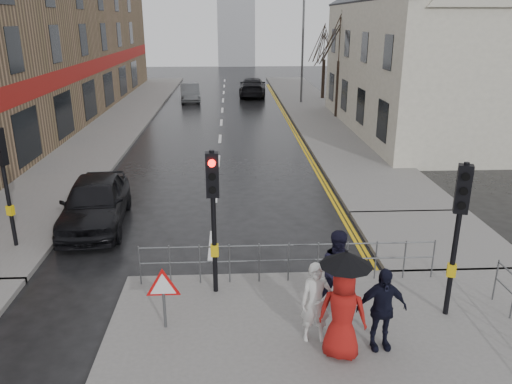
{
  "coord_description": "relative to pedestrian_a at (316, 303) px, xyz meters",
  "views": [
    {
      "loc": [
        0.63,
        -10.13,
        6.18
      ],
      "look_at": [
        1.29,
        3.02,
        1.6
      ],
      "focal_mm": 35.0,
      "sensor_mm": 36.0,
      "label": 1
    }
  ],
  "objects": [
    {
      "name": "ground",
      "position": [
        -2.21,
        1.77,
        -0.97
      ],
      "size": [
        120.0,
        120.0,
        0.0
      ],
      "primitive_type": "plane",
      "color": "black",
      "rests_on": "ground"
    },
    {
      "name": "left_pavement",
      "position": [
        -8.71,
        24.77,
        -0.9
      ],
      "size": [
        4.0,
        44.0,
        0.14
      ],
      "primitive_type": "cube",
      "color": "#605E5B",
      "rests_on": "ground"
    },
    {
      "name": "right_pavement",
      "position": [
        4.29,
        26.77,
        -0.9
      ],
      "size": [
        4.0,
        40.0,
        0.14
      ],
      "primitive_type": "cube",
      "color": "#605E5B",
      "rests_on": "ground"
    },
    {
      "name": "pavement_bridge_right",
      "position": [
        4.29,
        4.77,
        -0.9
      ],
      "size": [
        4.0,
        4.2,
        0.14
      ],
      "primitive_type": "cube",
      "color": "#605E5B",
      "rests_on": "ground"
    },
    {
      "name": "building_left_terrace",
      "position": [
        -14.21,
        23.77,
        4.03
      ],
      "size": [
        8.0,
        42.0,
        10.0
      ],
      "primitive_type": "cube",
      "color": "#84674C",
      "rests_on": "ground"
    },
    {
      "name": "building_right_cream",
      "position": [
        9.79,
        19.77,
        3.81
      ],
      "size": [
        9.0,
        16.4,
        10.1
      ],
      "color": "beige",
      "rests_on": "ground"
    },
    {
      "name": "traffic_signal_near_left",
      "position": [
        -2.01,
        1.97,
        1.49
      ],
      "size": [
        0.28,
        0.27,
        3.4
      ],
      "color": "black",
      "rests_on": "near_pavement"
    },
    {
      "name": "traffic_signal_near_right",
      "position": [
        2.99,
        0.77,
        1.49
      ],
      "size": [
        0.34,
        0.33,
        3.4
      ],
      "color": "black",
      "rests_on": "near_pavement"
    },
    {
      "name": "traffic_signal_far_left",
      "position": [
        -7.71,
        4.78,
        1.49
      ],
      "size": [
        0.34,
        0.33,
        3.4
      ],
      "color": "black",
      "rests_on": "left_pavement"
    },
    {
      "name": "guard_railing_front",
      "position": [
        -0.26,
        2.37,
        -0.11
      ],
      "size": [
        7.14,
        0.04,
        1.0
      ],
      "color": "#595B5E",
      "rests_on": "near_pavement"
    },
    {
      "name": "warning_sign",
      "position": [
        -3.01,
        0.57,
        0.07
      ],
      "size": [
        0.8,
        0.07,
        1.35
      ],
      "color": "#595B5E",
      "rests_on": "near_pavement"
    },
    {
      "name": "street_lamp",
      "position": [
        3.61,
        29.77,
        3.74
      ],
      "size": [
        1.83,
        0.25,
        8.0
      ],
      "color": "#595B5E",
      "rests_on": "right_pavement"
    },
    {
      "name": "tree_near",
      "position": [
        5.29,
        23.77,
        4.17
      ],
      "size": [
        2.4,
        2.4,
        6.58
      ],
      "color": "#30241A",
      "rests_on": "right_pavement"
    },
    {
      "name": "tree_far",
      "position": [
        5.79,
        31.77,
        3.46
      ],
      "size": [
        2.4,
        2.4,
        5.64
      ],
      "color": "#30241A",
      "rests_on": "right_pavement"
    },
    {
      "name": "pedestrian_a",
      "position": [
        0.0,
        0.0,
        0.0
      ],
      "size": [
        0.62,
        0.42,
        1.65
      ],
      "primitive_type": "imported",
      "rotation": [
        0.0,
        0.0,
        -0.04
      ],
      "color": "silver",
      "rests_on": "near_pavement"
    },
    {
      "name": "pedestrian_b",
      "position": [
        0.67,
        1.01,
        0.11
      ],
      "size": [
        0.94,
        0.75,
        1.87
      ],
      "primitive_type": "imported",
      "rotation": [
        0.0,
        0.0,
        0.05
      ],
      "color": "black",
      "rests_on": "near_pavement"
    },
    {
      "name": "pedestrian_with_umbrella",
      "position": [
        0.41,
        -0.51,
        0.33
      ],
      "size": [
        1.04,
        0.96,
        2.18
      ],
      "color": "maroon",
      "rests_on": "near_pavement"
    },
    {
      "name": "pedestrian_d",
      "position": [
        1.21,
        -0.29,
        0.02
      ],
      "size": [
        1.01,
        0.47,
        1.69
      ],
      "primitive_type": "imported",
      "rotation": [
        0.0,
        0.0,
        0.06
      ],
      "color": "black",
      "rests_on": "near_pavement"
    },
    {
      "name": "car_parked",
      "position": [
        -5.86,
        6.44,
        -0.19
      ],
      "size": [
        2.23,
        4.73,
        1.56
      ],
      "primitive_type": "imported",
      "rotation": [
        0.0,
        0.0,
        0.08
      ],
      "color": "black",
      "rests_on": "ground"
    },
    {
      "name": "car_mid",
      "position": [
        -4.79,
        31.46,
        -0.29
      ],
      "size": [
        1.88,
        4.24,
        1.35
      ],
      "primitive_type": "imported",
      "rotation": [
        0.0,
        0.0,
        0.11
      ],
      "color": "#3E4043",
      "rests_on": "ground"
    },
    {
      "name": "car_far",
      "position": [
        0.25,
        34.01,
        -0.2
      ],
      "size": [
        2.45,
        5.41,
        1.54
      ],
      "primitive_type": "imported",
      "rotation": [
        0.0,
        0.0,
        3.09
      ],
      "color": "black",
      "rests_on": "ground"
    }
  ]
}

